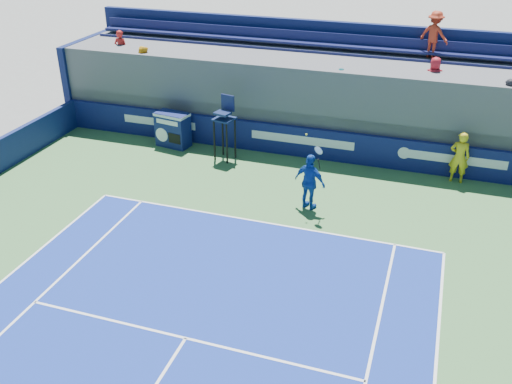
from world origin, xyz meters
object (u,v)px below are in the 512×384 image
(match_clock, at_px, (173,129))
(umpire_chair, at_px, (225,121))
(ball_person, at_px, (459,157))
(tennis_player, at_px, (310,182))

(match_clock, relative_size, umpire_chair, 0.57)
(match_clock, bearing_deg, ball_person, 1.24)
(match_clock, xyz_separation_m, tennis_player, (6.36, -3.26, 0.21))
(ball_person, height_order, tennis_player, tennis_player)
(ball_person, relative_size, match_clock, 1.31)
(umpire_chair, height_order, tennis_player, tennis_player)
(ball_person, distance_m, tennis_player, 5.66)
(match_clock, distance_m, tennis_player, 7.15)
(ball_person, bearing_deg, tennis_player, 37.34)
(umpire_chair, xyz_separation_m, tennis_player, (3.93, -2.74, -0.58))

